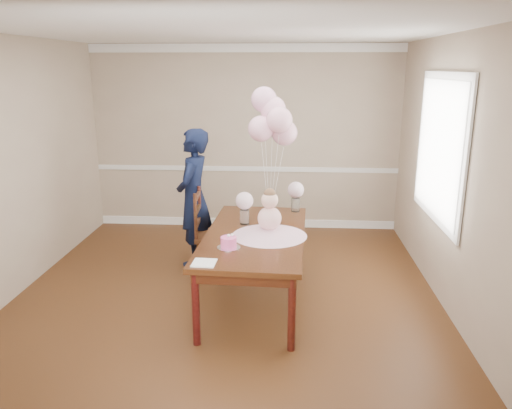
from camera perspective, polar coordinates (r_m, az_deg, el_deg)
The scene contains 52 objects.
floor at distance 5.41m, azimuth -3.47°, elevation -10.64°, with size 4.50×5.00×0.00m, color #381E0E.
ceiling at distance 4.86m, azimuth -4.01°, elevation 19.24°, with size 4.50×5.00×0.02m, color white.
wall_back at distance 7.41m, azimuth -1.22°, elevation 7.53°, with size 4.50×0.02×2.70m, color tan.
wall_front at distance 2.61m, azimuth -10.85°, elevation -8.06°, with size 4.50×0.02×2.70m, color tan.
wall_left at distance 5.71m, azimuth -26.77°, elevation 3.44°, with size 0.02×5.00×2.70m, color tan.
wall_right at distance 5.18m, azimuth 21.84°, elevation 2.90°, with size 0.02×5.00×2.70m, color tan.
chair_rail_trim at distance 7.48m, azimuth -1.20°, elevation 4.10°, with size 4.50×0.02×0.07m, color white.
crown_molding at distance 7.33m, azimuth -1.28°, elevation 17.47°, with size 4.50×0.02×0.12m, color white.
baseboard_trim at distance 7.69m, azimuth -1.17°, elevation -2.05°, with size 4.50×0.02×0.12m, color white.
window_frame at distance 5.61m, azimuth 20.31°, elevation 6.03°, with size 0.02×1.66×1.56m, color white.
window_blinds at distance 5.60m, azimuth 20.13°, elevation 6.04°, with size 0.01×1.50×1.40m, color white.
dining_table_top at distance 5.08m, azimuth -0.09°, elevation -3.58°, with size 0.99×1.99×0.05m, color black.
table_apron at distance 5.10m, azimuth -0.09°, elevation -4.37°, with size 0.89×1.89×0.10m, color black.
table_leg_fl at distance 4.46m, azimuth -6.89°, elevation -11.72°, with size 0.07×0.07×0.70m, color black.
table_leg_fr at distance 4.36m, azimuth 4.10°, elevation -12.33°, with size 0.07×0.07×0.70m, color black.
table_leg_bl at distance 6.11m, azimuth -3.02°, elevation -3.94°, with size 0.07×0.07×0.70m, color black.
table_leg_br at distance 6.04m, azimuth 4.84°, elevation -4.22°, with size 0.07×0.07×0.70m, color black.
baby_skirt at distance 4.99m, azimuth 1.54°, elevation -3.02°, with size 0.75×0.75×0.10m, color #DFA4BC.
baby_torso at distance 4.95m, azimuth 1.55°, elevation -1.60°, with size 0.24×0.24×0.24m, color #FFA1C9.
baby_head at distance 4.90m, azimuth 1.57°, elevation 0.51°, with size 0.17×0.17×0.17m, color beige.
baby_hair at distance 4.89m, azimuth 1.58°, elevation 1.18°, with size 0.12×0.12×0.12m, color brown.
cake_platter at distance 4.68m, azimuth -3.14°, elevation -4.93°, with size 0.22×0.22×0.01m, color silver.
birthday_cake at distance 4.66m, azimuth -3.15°, elevation -4.31°, with size 0.15×0.15×0.10m, color #EB4A96.
cake_flower_a at distance 4.64m, azimuth -3.16°, elevation -3.56°, with size 0.03×0.03×0.03m, color white.
cake_flower_b at distance 4.65m, azimuth -2.76°, elevation -3.50°, with size 0.03×0.03×0.03m, color white.
rose_vase_near at distance 5.34m, azimuth -1.32°, elevation -1.42°, with size 0.10×0.10×0.16m, color white.
roses_near at distance 5.30m, azimuth -1.33°, elevation 0.43°, with size 0.19×0.19×0.19m, color silver.
rose_vase_far at distance 5.83m, azimuth 4.53°, elevation -0.03°, with size 0.10×0.10×0.16m, color white.
roses_far at distance 5.78m, azimuth 4.57°, elevation 1.68°, with size 0.19×0.19×0.19m, color silver.
napkin at distance 4.34m, azimuth -5.96°, elevation -6.65°, with size 0.20×0.20×0.01m, color white.
balloon_weight at distance 5.58m, azimuth 1.55°, elevation -1.45°, with size 0.04×0.04×0.02m, color silver.
balloon_a at distance 5.38m, azimuth 0.56°, elevation 8.65°, with size 0.28×0.28×0.28m, color #FFB4D1.
balloon_b at distance 5.30m, azimuth 2.68°, elevation 9.62°, with size 0.28×0.28×0.28m, color #FCB2CB.
balloon_c at distance 5.45m, azimuth 1.95°, elevation 10.83°, with size 0.28×0.28×0.28m, color #FFB4D0.
balloon_d at distance 5.47m, azimuth 0.91°, elevation 11.90°, with size 0.28×0.28×0.28m, color #F3ACCE.
balloon_e at distance 5.45m, azimuth 3.28°, elevation 8.19°, with size 0.28×0.28×0.28m, color #F0AAC3.
balloon_ribbon_a at distance 5.47m, azimuth 1.07°, elevation 2.75°, with size 0.00×0.00×0.83m, color white.
balloon_ribbon_b at distance 5.43m, azimuth 2.09°, elevation 3.18°, with size 0.00×0.00×0.93m, color white.
balloon_ribbon_c at distance 5.49m, azimuth 1.74°, elevation 3.86°, with size 0.00×0.00×1.03m, color silver.
balloon_ribbon_d at distance 5.50m, azimuth 1.24°, elevation 4.40°, with size 0.00×0.00×1.13m, color white.
balloon_ribbon_e at distance 5.51m, azimuth 2.39°, elevation 2.56°, with size 0.00×0.00×0.78m, color white.
dining_chair_seat at distance 5.92m, azimuth -4.70°, elevation -3.63°, with size 0.43×0.43×0.05m, color #341B0E.
chair_leg_fl at distance 5.86m, azimuth -6.56°, elevation -6.33°, with size 0.04×0.04×0.43m, color #3A2010.
chair_leg_fr at distance 5.82m, azimuth -3.07°, elevation -6.38°, with size 0.04×0.04×0.43m, color #361A0E.
chair_leg_bl at distance 6.18m, azimuth -6.14°, elevation -5.10°, with size 0.04×0.04×0.43m, color #39210F.
chair_leg_br at distance 6.15m, azimuth -2.83°, elevation -5.15°, with size 0.04×0.04×0.43m, color #34160E.
chair_back_post_l at distance 5.69m, azimuth -6.92°, elevation -1.46°, with size 0.04×0.04×0.55m, color black.
chair_back_post_r at distance 6.02m, azimuth -6.46°, elevation -0.47°, with size 0.04×0.04×0.55m, color #36140E.
chair_slat_low at distance 5.89m, azimuth -6.65°, elevation -2.06°, with size 0.03×0.40×0.05m, color #341B0E.
chair_slat_mid at distance 5.84m, azimuth -6.70°, elevation -0.58°, with size 0.03×0.40×0.05m, color #38200F.
chair_slat_top at distance 5.80m, azimuth -6.75°, elevation 0.92°, with size 0.03×0.40×0.05m, color #3A1C0F.
woman at distance 6.10m, azimuth -7.13°, elevation 0.76°, with size 0.61×0.41×1.68m, color black.
Camera 1 is at (0.64, -4.81, 2.38)m, focal length 35.00 mm.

